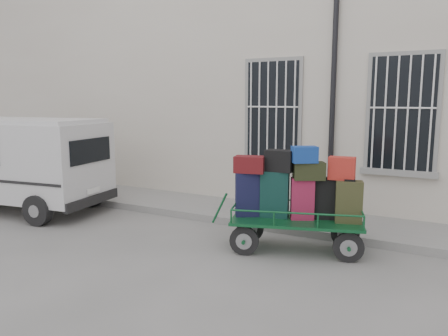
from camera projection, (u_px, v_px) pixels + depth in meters
ground at (225, 251)px, 7.32m from camera, size 80.00×80.00×0.00m
building at (323, 81)px, 11.63m from camera, size 24.00×5.15×6.00m
sidewalk at (275, 216)px, 9.22m from camera, size 24.00×1.70×0.15m
luggage_cart at (295, 197)px, 7.22m from camera, size 2.54×1.55×1.77m
van at (16, 158)px, 9.89m from camera, size 4.36×2.35×2.10m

